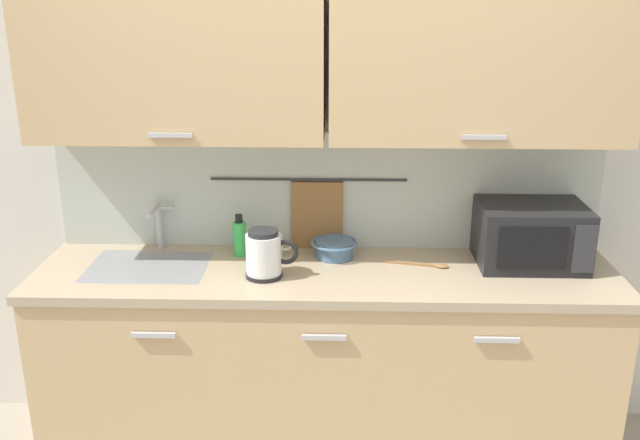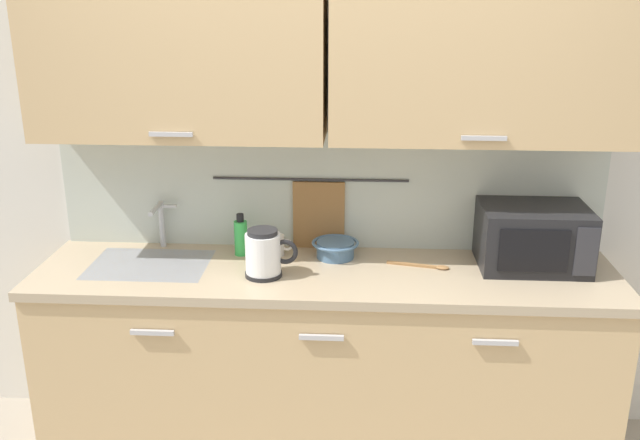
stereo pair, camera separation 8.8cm
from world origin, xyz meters
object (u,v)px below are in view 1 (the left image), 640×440
microwave (531,235)px  electric_kettle (265,254)px  dish_soap_bottle (240,238)px  mug_near_sink (275,246)px  wooden_spoon (425,265)px  mixing_bowl (335,248)px

microwave → electric_kettle: size_ratio=2.03×
electric_kettle → dish_soap_bottle: 0.28m
electric_kettle → dish_soap_bottle: (-0.14, 0.24, -0.01)m
dish_soap_bottle → mug_near_sink: size_ratio=1.63×
wooden_spoon → mixing_bowl: bearing=166.7°
microwave → mixing_bowl: microwave is taller
microwave → dish_soap_bottle: size_ratio=2.35×
electric_kettle → mug_near_sink: 0.25m
microwave → electric_kettle: bearing=-170.9°
wooden_spoon → microwave: bearing=5.7°
mixing_bowl → wooden_spoon: size_ratio=0.78×
microwave → electric_kettle: (-1.16, -0.18, -0.03)m
dish_soap_bottle → wooden_spoon: bearing=-7.1°
mug_near_sink → wooden_spoon: bearing=-9.1°
mug_near_sink → wooden_spoon: mug_near_sink is taller
dish_soap_bottle → wooden_spoon: (0.83, -0.10, -0.08)m
mixing_bowl → wooden_spoon: bearing=-13.3°
electric_kettle → wooden_spoon: (0.69, 0.14, -0.10)m
microwave → wooden_spoon: bearing=-174.3°
microwave → mug_near_sink: 1.14m
mug_near_sink → microwave: bearing=-3.1°
dish_soap_bottle → wooden_spoon: dish_soap_bottle is taller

